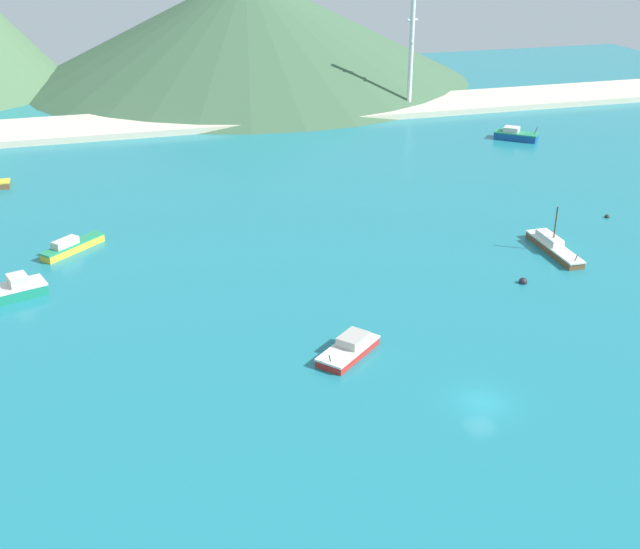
# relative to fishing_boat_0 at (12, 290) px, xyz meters

# --- Properties ---
(ground) EXTENTS (260.00, 280.00, 0.50)m
(ground) POSITION_rel_fishing_boat_0_xyz_m (40.20, -3.13, -1.11)
(ground) COLOR teal
(fishing_boat_0) EXTENTS (7.98, 5.33, 2.76)m
(fishing_boat_0) POSITION_rel_fishing_boat_0_xyz_m (0.00, 0.00, 0.00)
(fishing_boat_0) COLOR #198466
(fishing_boat_0) RESTS_ON ground
(fishing_boat_1) EXTENTS (7.47, 6.96, 1.79)m
(fishing_boat_1) POSITION_rel_fishing_boat_0_xyz_m (31.67, -22.10, -0.20)
(fishing_boat_1) COLOR red
(fishing_boat_1) RESTS_ON ground
(fishing_boat_3) EXTENTS (7.88, 7.44, 2.84)m
(fishing_boat_3) POSITION_rel_fishing_boat_0_xyz_m (85.31, 43.46, 0.01)
(fishing_boat_3) COLOR #14478C
(fishing_boat_3) RESTS_ON ground
(fishing_boat_5) EXTENTS (2.49, 11.25, 5.88)m
(fishing_boat_5) POSITION_rel_fishing_boat_0_xyz_m (63.86, -5.23, -0.16)
(fishing_boat_5) COLOR brown
(fishing_boat_5) RESTS_ON ground
(fishing_boat_7) EXTENTS (7.97, 7.40, 1.96)m
(fishing_boat_7) POSITION_rel_fishing_boat_0_xyz_m (6.38, 11.54, -0.13)
(fishing_boat_7) COLOR gold
(fishing_boat_7) RESTS_ON ground
(buoy_0) EXTENTS (0.97, 0.97, 0.97)m
(buoy_0) POSITION_rel_fishing_boat_0_xyz_m (55.72, -12.41, -0.69)
(buoy_0) COLOR #232328
(buoy_0) RESTS_ON ground
(buoy_1) EXTENTS (0.67, 0.67, 0.67)m
(buoy_1) POSITION_rel_fishing_boat_0_xyz_m (77.50, 3.34, -0.74)
(buoy_1) COLOR #232328
(buoy_1) RESTS_ON ground
(beach_strip) EXTENTS (247.00, 17.43, 1.20)m
(beach_strip) POSITION_rel_fishing_boat_0_xyz_m (40.20, 72.27, -0.26)
(beach_strip) COLOR beige
(beach_strip) RESTS_ON ground
(hill_central) EXTENTS (108.14, 108.14, 25.60)m
(hill_central) POSITION_rel_fishing_boat_0_xyz_m (49.88, 113.57, 11.94)
(hill_central) COLOR #3D6042
(hill_central) RESTS_ON ground
(radio_tower) EXTENTS (2.23, 1.78, 22.31)m
(radio_tower) POSITION_rel_fishing_boat_0_xyz_m (75.24, 70.87, 10.52)
(radio_tower) COLOR silver
(radio_tower) RESTS_ON ground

